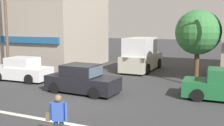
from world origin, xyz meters
TOP-DOWN VIEW (x-y plane):
  - ground_plane at (0.00, 0.00)m, footprint 120.00×120.00m
  - lane_marking_stripe at (0.00, -3.50)m, footprint 9.00×0.24m
  - building_left_block at (-11.29, 8.92)m, footprint 13.94×8.25m
  - street_tree at (5.13, 6.39)m, footprint 2.93×2.93m
  - utility_pole_near_left at (-8.57, 3.54)m, footprint 1.40×0.22m
  - traffic_light_mast at (6.09, 3.63)m, footprint 4.89×0.35m
  - sedan_crossing_rightbound at (-0.38, 0.86)m, footprint 4.17×2.02m
  - sedan_parked_curbside at (-5.87, 2.07)m, footprint 4.17×2.02m
  - box_truck_approaching_near at (0.44, 9.13)m, footprint 2.32×5.63m
  - pedestrian_foreground_with_bag at (2.34, -5.24)m, footprint 0.69×0.34m

SIDE VIEW (x-z plane):
  - ground_plane at x=0.00m, z-range 0.00..0.00m
  - lane_marking_stripe at x=0.00m, z-range 0.00..0.01m
  - sedan_crossing_rightbound at x=-0.38m, z-range -0.08..1.50m
  - sedan_parked_curbside at x=-5.87m, z-range -0.08..1.50m
  - pedestrian_foreground_with_bag at x=2.34m, z-range 0.12..1.79m
  - box_truck_approaching_near at x=0.44m, z-range -0.12..2.63m
  - street_tree at x=5.13m, z-range 0.90..5.67m
  - building_left_block at x=-11.29m, z-range 0.00..7.11m
  - traffic_light_mast at x=6.09m, z-range 1.20..7.40m
  - utility_pole_near_left at x=-8.57m, z-range 0.15..8.62m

